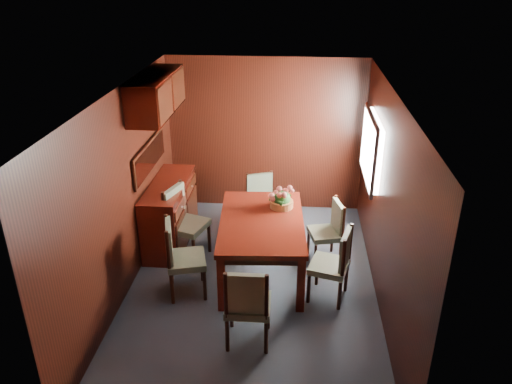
# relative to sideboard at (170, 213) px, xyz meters

# --- Properties ---
(ground) EXTENTS (4.50, 4.50, 0.00)m
(ground) POSITION_rel_sideboard_xyz_m (1.25, -1.00, -0.45)
(ground) COLOR #313944
(ground) RESTS_ON ground
(room_shell) EXTENTS (3.06, 4.52, 2.41)m
(room_shell) POSITION_rel_sideboard_xyz_m (1.15, -0.67, 1.18)
(room_shell) COLOR black
(room_shell) RESTS_ON ground
(sideboard) EXTENTS (0.48, 1.40, 0.90)m
(sideboard) POSITION_rel_sideboard_xyz_m (0.00, 0.00, 0.00)
(sideboard) COLOR #370C06
(sideboard) RESTS_ON ground
(dining_table) EXTENTS (1.13, 1.70, 0.77)m
(dining_table) POSITION_rel_sideboard_xyz_m (1.34, -0.69, 0.21)
(dining_table) COLOR #370C06
(dining_table) RESTS_ON ground
(chair_left_near) EXTENTS (0.54, 0.56, 0.97)m
(chair_left_near) POSITION_rel_sideboard_xyz_m (0.41, -1.19, 0.09)
(chair_left_near) COLOR black
(chair_left_near) RESTS_ON ground
(chair_left_far) EXTENTS (0.59, 0.60, 1.01)m
(chair_left_far) POSITION_rel_sideboard_xyz_m (0.26, -0.35, 0.11)
(chair_left_far) COLOR black
(chair_left_far) RESTS_ON ground
(chair_right_near) EXTENTS (0.52, 0.54, 0.93)m
(chair_right_near) POSITION_rel_sideboard_xyz_m (2.23, -1.14, 0.06)
(chair_right_near) COLOR black
(chair_right_near) RESTS_ON ground
(chair_right_far) EXTENTS (0.48, 0.49, 0.86)m
(chair_right_far) POSITION_rel_sideboard_xyz_m (2.21, -0.29, 0.02)
(chair_right_far) COLOR black
(chair_right_far) RESTS_ON ground
(chair_head) EXTENTS (0.46, 0.44, 0.96)m
(chair_head) POSITION_rel_sideboard_xyz_m (1.29, -2.02, 0.08)
(chair_head) COLOR black
(chair_head) RESTS_ON ground
(chair_foot) EXTENTS (0.53, 0.52, 0.88)m
(chair_foot) POSITION_rel_sideboard_xyz_m (1.25, 0.44, 0.04)
(chair_foot) COLOR black
(chair_foot) RESTS_ON ground
(flower_centerpiece) EXTENTS (0.32, 0.32, 0.32)m
(flower_centerpiece) POSITION_rel_sideboard_xyz_m (1.57, -0.32, 0.47)
(flower_centerpiece) COLOR #A36032
(flower_centerpiece) RESTS_ON dining_table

